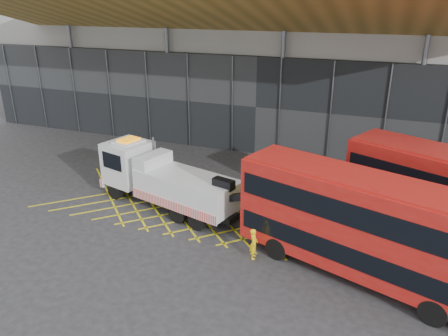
% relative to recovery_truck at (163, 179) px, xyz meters
% --- Properties ---
extents(ground_plane, '(120.00, 120.00, 0.00)m').
position_rel_recovery_truck_xyz_m(ground_plane, '(0.35, 0.29, -1.84)').
color(ground_plane, '#29292B').
extents(road_markings, '(19.96, 7.16, 0.01)m').
position_rel_recovery_truck_xyz_m(road_markings, '(1.95, 0.29, -1.83)').
color(road_markings, yellow).
rests_on(road_markings, ground_plane).
extents(construction_building, '(55.00, 23.97, 18.00)m').
position_rel_recovery_truck_xyz_m(construction_building, '(2.27, 18.68, 7.14)').
color(construction_building, gray).
rests_on(construction_building, ground_plane).
extents(recovery_truck, '(11.40, 5.18, 3.98)m').
position_rel_recovery_truck_xyz_m(recovery_truck, '(0.00, 0.00, 0.00)').
color(recovery_truck, black).
rests_on(recovery_truck, ground_plane).
extents(bus_towed, '(12.52, 6.61, 5.00)m').
position_rel_recovery_truck_xyz_m(bus_towed, '(12.24, -3.31, 0.94)').
color(bus_towed, '#AD140F').
rests_on(bus_towed, ground_plane).
extents(worker, '(0.54, 0.68, 1.65)m').
position_rel_recovery_truck_xyz_m(worker, '(7.03, -3.63, -1.02)').
color(worker, yellow).
rests_on(worker, ground_plane).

